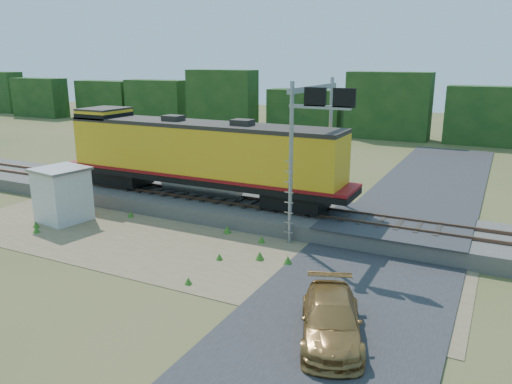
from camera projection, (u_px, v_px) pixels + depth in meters
The scene contains 11 objects.
ground at pixel (209, 257), 22.44m from camera, with size 140.00×140.00×0.00m, color #475123.
ballast at pixel (266, 213), 27.52m from camera, with size 70.00×5.00×0.80m, color slate.
rails at pixel (267, 204), 27.39m from camera, with size 70.00×1.54×0.16m.
dirt_shoulder at pixel (179, 245), 23.74m from camera, with size 26.00×8.00×0.03m, color #8C7754.
road at pixel (367, 278), 20.02m from camera, with size 7.00×66.00×0.86m.
tree_line_north at pixel (393, 111), 54.43m from camera, with size 130.00×3.00×6.50m.
weed_clumps at pixel (148, 243), 24.05m from camera, with size 15.00×6.20×0.56m, color #387120, non-canonical shape.
locomotive at pixel (197, 155), 28.72m from camera, with size 18.21×2.78×4.70m.
shed at pixel (62, 194), 27.02m from camera, with size 2.87×2.87×2.97m.
signal_gantry at pixel (316, 121), 24.26m from camera, with size 3.04×6.20×7.66m.
car at pixel (331, 320), 15.70m from camera, with size 1.86×4.58×1.33m, color #A1753B.
Camera 1 is at (11.32, -17.74, 8.61)m, focal length 35.00 mm.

